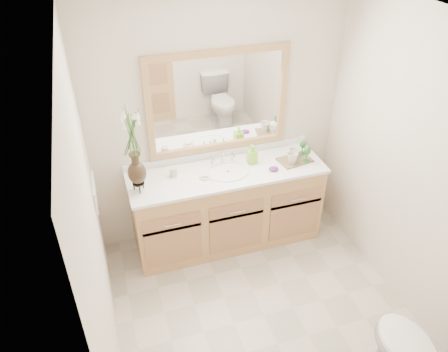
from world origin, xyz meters
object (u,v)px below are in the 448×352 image
object	(u,v)px
soap_bottle	(252,155)
tray	(295,160)
flower_vase	(132,138)
tumbler	(173,172)

from	to	relation	value
soap_bottle	tray	xyz separation A→B (m)	(0.40, -0.10, -0.08)
flower_vase	tray	world-z (taller)	flower_vase
flower_vase	tumbler	distance (m)	0.59
tumbler	soap_bottle	world-z (taller)	soap_bottle
soap_bottle	flower_vase	bearing A→B (deg)	-171.57
soap_bottle	tray	distance (m)	0.42
tumbler	soap_bottle	distance (m)	0.76
flower_vase	soap_bottle	bearing A→B (deg)	6.66
flower_vase	tray	bearing A→B (deg)	1.13
flower_vase	tray	xyz separation A→B (m)	(1.49, 0.03, -0.51)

